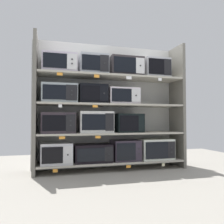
{
  "coord_description": "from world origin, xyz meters",
  "views": [
    {
      "loc": [
        -0.99,
        -3.6,
        0.78
      ],
      "look_at": [
        0.0,
        0.0,
        0.92
      ],
      "focal_mm": 37.06,
      "sensor_mm": 36.0,
      "label": 1
    }
  ],
  "objects_px": {
    "microwave_7": "(59,94)",
    "microwave_11": "(93,65)",
    "microwave_3": "(155,149)",
    "microwave_6": "(128,123)",
    "microwave_5": "(95,122)",
    "microwave_12": "(126,67)",
    "microwave_9": "(122,96)",
    "microwave_1": "(93,153)",
    "microwave_0": "(57,153)",
    "microwave_10": "(59,64)",
    "microwave_4": "(58,123)",
    "microwave_2": "(125,150)",
    "microwave_13": "(156,69)",
    "microwave_8": "(92,94)"
  },
  "relations": [
    {
      "from": "microwave_7",
      "to": "microwave_11",
      "type": "relative_size",
      "value": 1.17
    },
    {
      "from": "microwave_3",
      "to": "microwave_7",
      "type": "xyz_separation_m",
      "value": [
        -1.59,
        0.0,
        0.89
      ]
    },
    {
      "from": "microwave_6",
      "to": "microwave_7",
      "type": "relative_size",
      "value": 0.83
    },
    {
      "from": "microwave_5",
      "to": "microwave_12",
      "type": "relative_size",
      "value": 0.96
    },
    {
      "from": "microwave_5",
      "to": "microwave_9",
      "type": "relative_size",
      "value": 1.05
    },
    {
      "from": "microwave_1",
      "to": "microwave_3",
      "type": "height_order",
      "value": "microwave_3"
    },
    {
      "from": "microwave_0",
      "to": "microwave_7",
      "type": "xyz_separation_m",
      "value": [
        0.03,
        -0.0,
        0.9
      ]
    },
    {
      "from": "microwave_0",
      "to": "microwave_7",
      "type": "distance_m",
      "value": 0.9
    },
    {
      "from": "microwave_3",
      "to": "microwave_9",
      "type": "relative_size",
      "value": 1.11
    },
    {
      "from": "microwave_6",
      "to": "microwave_10",
      "type": "distance_m",
      "value": 1.44
    },
    {
      "from": "microwave_1",
      "to": "microwave_11",
      "type": "height_order",
      "value": "microwave_11"
    },
    {
      "from": "microwave_3",
      "to": "microwave_6",
      "type": "distance_m",
      "value": 0.65
    },
    {
      "from": "microwave_1",
      "to": "microwave_5",
      "type": "distance_m",
      "value": 0.49
    },
    {
      "from": "microwave_1",
      "to": "microwave_5",
      "type": "height_order",
      "value": "microwave_5"
    },
    {
      "from": "microwave_7",
      "to": "microwave_10",
      "type": "relative_size",
      "value": 1.02
    },
    {
      "from": "microwave_4",
      "to": "microwave_10",
      "type": "distance_m",
      "value": 0.9
    },
    {
      "from": "microwave_2",
      "to": "microwave_9",
      "type": "distance_m",
      "value": 0.88
    },
    {
      "from": "microwave_7",
      "to": "microwave_13",
      "type": "relative_size",
      "value": 1.2
    },
    {
      "from": "microwave_2",
      "to": "microwave_13",
      "type": "height_order",
      "value": "microwave_13"
    },
    {
      "from": "microwave_5",
      "to": "microwave_7",
      "type": "height_order",
      "value": "microwave_7"
    },
    {
      "from": "microwave_4",
      "to": "microwave_10",
      "type": "xyz_separation_m",
      "value": [
        0.01,
        -0.0,
        0.9
      ]
    },
    {
      "from": "microwave_2",
      "to": "microwave_12",
      "type": "bearing_deg",
      "value": 1.18
    },
    {
      "from": "microwave_6",
      "to": "microwave_0",
      "type": "bearing_deg",
      "value": 179.99
    },
    {
      "from": "microwave_5",
      "to": "microwave_8",
      "type": "bearing_deg",
      "value": -179.98
    },
    {
      "from": "microwave_1",
      "to": "microwave_12",
      "type": "bearing_deg",
      "value": -0.02
    },
    {
      "from": "microwave_0",
      "to": "microwave_9",
      "type": "bearing_deg",
      "value": -0.01
    },
    {
      "from": "microwave_7",
      "to": "microwave_9",
      "type": "distance_m",
      "value": 1.01
    },
    {
      "from": "microwave_2",
      "to": "microwave_10",
      "type": "xyz_separation_m",
      "value": [
        -1.06,
        0.0,
        1.35
      ]
    },
    {
      "from": "microwave_5",
      "to": "microwave_11",
      "type": "relative_size",
      "value": 1.17
    },
    {
      "from": "microwave_5",
      "to": "microwave_13",
      "type": "bearing_deg",
      "value": -0.01
    },
    {
      "from": "microwave_12",
      "to": "microwave_3",
      "type": "bearing_deg",
      "value": -0.02
    },
    {
      "from": "microwave_1",
      "to": "microwave_4",
      "type": "xyz_separation_m",
      "value": [
        -0.53,
        -0.0,
        0.47
      ]
    },
    {
      "from": "microwave_6",
      "to": "microwave_12",
      "type": "distance_m",
      "value": 0.92
    },
    {
      "from": "microwave_7",
      "to": "microwave_11",
      "type": "height_order",
      "value": "microwave_11"
    },
    {
      "from": "microwave_12",
      "to": "microwave_4",
      "type": "bearing_deg",
      "value": 179.99
    },
    {
      "from": "microwave_9",
      "to": "microwave_12",
      "type": "xyz_separation_m",
      "value": [
        0.06,
        0.0,
        0.48
      ]
    },
    {
      "from": "microwave_1",
      "to": "microwave_6",
      "type": "relative_size",
      "value": 1.33
    },
    {
      "from": "microwave_7",
      "to": "microwave_10",
      "type": "xyz_separation_m",
      "value": [
        -0.0,
        0.0,
        0.46
      ]
    },
    {
      "from": "microwave_12",
      "to": "microwave_0",
      "type": "bearing_deg",
      "value": 179.99
    },
    {
      "from": "microwave_1",
      "to": "microwave_8",
      "type": "height_order",
      "value": "microwave_8"
    },
    {
      "from": "microwave_6",
      "to": "microwave_13",
      "type": "distance_m",
      "value": 1.06
    },
    {
      "from": "microwave_10",
      "to": "microwave_11",
      "type": "distance_m",
      "value": 0.53
    },
    {
      "from": "microwave_4",
      "to": "microwave_5",
      "type": "height_order",
      "value": "microwave_5"
    },
    {
      "from": "microwave_0",
      "to": "microwave_12",
      "type": "distance_m",
      "value": 1.76
    },
    {
      "from": "microwave_1",
      "to": "microwave_10",
      "type": "distance_m",
      "value": 1.47
    },
    {
      "from": "microwave_9",
      "to": "microwave_11",
      "type": "bearing_deg",
      "value": 179.97
    },
    {
      "from": "microwave_5",
      "to": "microwave_11",
      "type": "height_order",
      "value": "microwave_11"
    },
    {
      "from": "microwave_5",
      "to": "microwave_10",
      "type": "distance_m",
      "value": 1.06
    },
    {
      "from": "microwave_3",
      "to": "microwave_12",
      "type": "height_order",
      "value": "microwave_12"
    },
    {
      "from": "microwave_2",
      "to": "microwave_7",
      "type": "relative_size",
      "value": 0.83
    }
  ]
}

